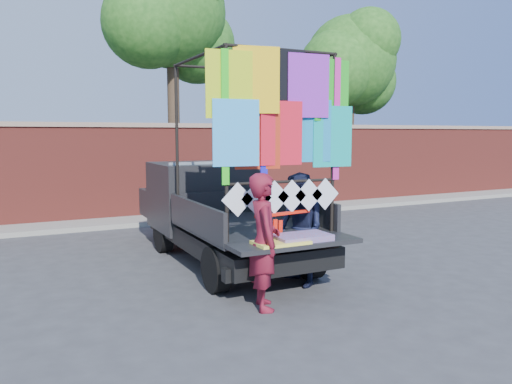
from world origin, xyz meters
name	(u,v)px	position (x,y,z in m)	size (l,w,h in m)	color
ground	(271,286)	(0.00, 0.00, 0.00)	(90.00, 90.00, 0.00)	#38383A
brick_wall	(152,170)	(0.00, 7.00, 1.33)	(30.00, 0.45, 2.61)	maroon
curb	(160,219)	(0.00, 6.30, 0.06)	(30.00, 1.20, 0.12)	gray
tree_mid	(173,18)	(1.02, 8.12, 5.70)	(4.20, 3.30, 7.73)	#38281C
tree_right	(352,64)	(7.52, 8.12, 4.75)	(4.20, 3.30, 6.62)	#38281C
pickup_truck	(213,209)	(-0.06, 2.27, 0.88)	(2.20, 5.53, 3.48)	black
woman	(264,241)	(-0.55, -0.81, 0.91)	(0.66, 0.43, 1.81)	maroon
man	(300,230)	(0.41, -0.14, 0.87)	(0.84, 0.66, 1.73)	#141933
streamer_bundle	(277,228)	(-0.17, -0.48, 1.00)	(0.96, 0.21, 0.66)	#FF210D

